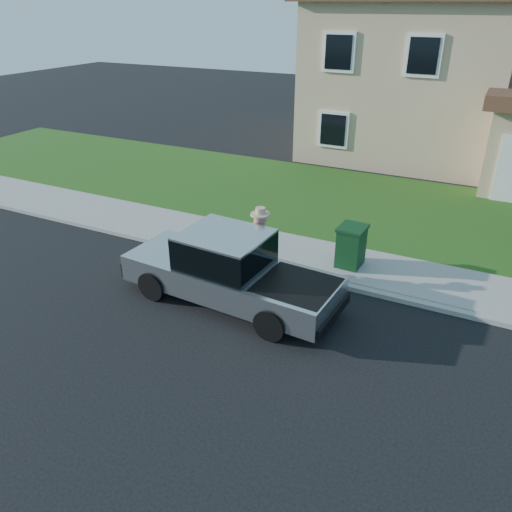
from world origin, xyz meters
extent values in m
plane|color=black|center=(0.00, 0.00, 0.00)|extent=(80.00, 80.00, 0.00)
cube|color=gray|center=(1.00, 2.90, 0.06)|extent=(40.00, 0.20, 0.12)
cube|color=gray|center=(1.00, 4.00, 0.07)|extent=(40.00, 2.00, 0.15)
cube|color=#245016|center=(1.00, 8.50, 0.05)|extent=(40.00, 7.00, 0.10)
cube|color=tan|center=(0.00, 17.00, 3.20)|extent=(8.00, 9.00, 6.40)
cube|color=white|center=(-2.20, 12.45, 4.60)|extent=(1.30, 0.10, 1.50)
cube|color=white|center=(1.00, 12.45, 4.60)|extent=(1.30, 0.10, 1.50)
cube|color=black|center=(-2.20, 12.45, 1.60)|extent=(1.30, 0.10, 1.50)
cylinder|color=black|center=(-2.56, 0.41, 0.36)|extent=(0.73, 0.32, 0.72)
cylinder|color=black|center=(-2.45, 2.05, 0.36)|extent=(0.73, 0.32, 0.72)
cylinder|color=black|center=(0.62, 0.20, 0.36)|extent=(0.73, 0.32, 0.72)
cylinder|color=black|center=(0.72, 1.85, 0.36)|extent=(0.73, 0.32, 0.72)
cube|color=#B4B7BB|center=(-0.85, 1.12, 0.62)|extent=(5.22, 2.12, 0.65)
cube|color=black|center=(-0.99, 1.13, 1.30)|extent=(1.99, 1.79, 0.76)
cube|color=#B4B7BB|center=(-0.99, 1.13, 1.69)|extent=(1.99, 1.79, 0.07)
cube|color=black|center=(0.85, 1.01, 0.92)|extent=(1.71, 1.63, 0.05)
cube|color=black|center=(-3.43, 1.29, 0.49)|extent=(0.22, 1.71, 0.36)
cube|color=black|center=(1.73, 0.95, 0.45)|extent=(0.22, 1.71, 0.22)
cube|color=black|center=(-1.64, 2.15, 1.21)|extent=(0.12, 0.20, 0.16)
imported|color=tan|center=(-0.66, 2.32, 0.90)|extent=(0.73, 0.56, 1.81)
cylinder|color=tan|center=(-0.66, 2.32, 1.83)|extent=(0.48, 0.48, 0.05)
cylinder|color=tan|center=(-0.66, 2.32, 1.90)|extent=(0.24, 0.24, 0.17)
cube|color=#0E3316|center=(1.21, 3.87, 0.66)|extent=(0.64, 0.74, 1.01)
cube|color=#0E3316|center=(1.21, 3.87, 1.21)|extent=(0.71, 0.80, 0.08)
camera|label=1|loc=(4.17, -7.67, 6.39)|focal=35.00mm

